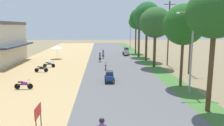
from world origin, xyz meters
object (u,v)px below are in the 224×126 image
Objects in this scene: car_hatchback_blue at (109,76)px; car_van_silver at (126,51)px; street_signboard at (38,113)px; streetlamp_mid at (130,33)px; vendor_umbrella at (57,47)px; median_tree_second at (184,25)px; parked_motorbike_nearest at (24,84)px; utility_pole_near at (190,40)px; motorbike_ahead_second at (106,66)px; motorbike_ahead_fourth at (103,54)px; median_tree_fifth at (139,19)px; median_tree_fourth at (147,17)px; streetlamp_near at (192,47)px; parked_motorbike_third at (49,64)px; motorbike_ahead_third at (100,57)px; median_tree_nearest at (215,13)px; parked_motorbike_second at (41,68)px; median_tree_third at (155,23)px; utility_pole_far at (169,33)px; median_tree_sixth at (136,22)px.

car_hatchback_blue is 22.36m from car_van_silver.
street_signboard is 0.21× the size of streetlamp_mid.
median_tree_second is at bearing -50.09° from vendor_umbrella.
parked_motorbike_nearest is 20.42m from utility_pole_near.
motorbike_ahead_fourth reaches higher than motorbike_ahead_second.
median_tree_fifth is 22.11m from car_hatchback_blue.
median_tree_fourth reaches higher than utility_pole_near.
motorbike_ahead_second is (-7.55, 8.65, -5.73)m from median_tree_second.
streetlamp_near is at bearing -93.05° from median_tree_second.
median_tree_fourth reaches higher than parked_motorbike_third.
car_van_silver is (12.98, 24.10, 0.47)m from parked_motorbike_nearest.
median_tree_second is at bearing 36.60° from street_signboard.
parked_motorbike_third is 1.00× the size of motorbike_ahead_third.
median_tree_fourth is at bearing -10.19° from vendor_umbrella.
median_tree_nearest is (15.32, -6.39, 6.49)m from parked_motorbike_nearest.
median_tree_third is at bearing 10.13° from parked_motorbike_second.
median_tree_fifth is 24.49m from streetlamp_near.
median_tree_fifth is at bearing 89.93° from median_tree_nearest.
utility_pole_far reaches higher than streetlamp_mid.
motorbike_ahead_fourth is (4.30, 28.67, -0.25)m from street_signboard.
median_tree_fifth is (11.56, 30.69, 6.43)m from street_signboard.
median_tree_nearest is 0.88× the size of utility_pole_far.
motorbike_ahead_second is at bearing -160.68° from utility_pole_far.
median_tree_second is 21.79m from median_tree_fifth.
streetlamp_near reaches higher than motorbike_ahead_second.
median_tree_fourth is 1.23× the size of utility_pole_near.
streetlamp_near is 1.02× the size of streetlamp_mid.
vendor_umbrella is 0.25× the size of utility_pole_far.
parked_motorbike_second is 20.96m from car_van_silver.
parked_motorbike_second is 0.90× the size of car_hatchback_blue.
median_tree_fifth reaches higher than median_tree_second.
motorbike_ahead_third is at bearing 139.68° from utility_pole_near.
parked_motorbike_nearest is at bearing 113.82° from street_signboard.
motorbike_ahead_third is at bearing -142.15° from median_tree_fifth.
motorbike_ahead_second is at bearing -132.81° from median_tree_fourth.
parked_motorbike_second is 1.20× the size of street_signboard.
median_tree_second reaches higher than motorbike_ahead_third.
motorbike_ahead_fourth is (-7.25, -2.02, -6.68)m from median_tree_fifth.
streetlamp_mid reaches higher than parked_motorbike_second.
median_tree_nearest is 6.79m from median_tree_second.
streetlamp_mid is (15.83, 25.73, 3.73)m from parked_motorbike_third.
motorbike_ahead_fourth is at bearing 111.41° from median_tree_second.
parked_motorbike_nearest is 0.18× the size of utility_pole_far.
streetlamp_near is (15.70, -2.20, 3.82)m from parked_motorbike_nearest.
street_signboard is at bearing -143.40° from median_tree_second.
vendor_umbrella is 0.34× the size of streetlamp_near.
motorbike_ahead_second is at bearing 114.58° from median_tree_nearest.
motorbike_ahead_third is at bearing 64.90° from parked_motorbike_nearest.
motorbike_ahead_fourth is (0.62, 4.09, 0.00)m from motorbike_ahead_third.
median_tree_sixth is 22.07m from utility_pole_near.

